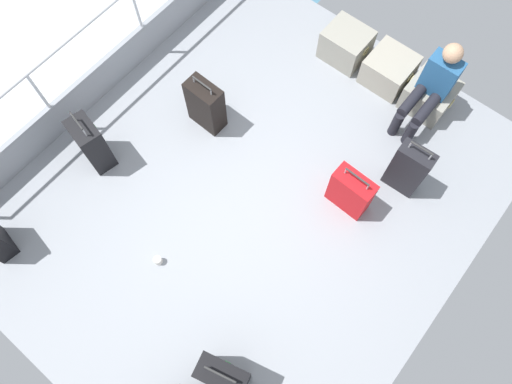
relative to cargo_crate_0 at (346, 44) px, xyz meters
name	(u,v)px	position (x,y,z in m)	size (l,w,h in m)	color
ground_plane	(251,197)	(0.30, -2.14, -0.23)	(4.40, 5.20, 0.06)	gray
gunwale_port	(103,77)	(-1.87, -2.14, 0.02)	(0.06, 5.20, 0.45)	gray
railing_port	(87,44)	(-1.87, -2.14, 0.58)	(0.04, 4.20, 1.02)	silver
sea_wake	(40,46)	(-3.30, -2.14, -0.54)	(12.00, 12.00, 0.01)	teal
cargo_crate_0	(346,44)	(0.00, 0.00, 0.00)	(0.54, 0.45, 0.40)	gray
cargo_crate_1	(389,70)	(0.59, 0.03, -0.02)	(0.54, 0.50, 0.36)	#9E9989
cargo_crate_2	(429,95)	(1.13, 0.03, -0.02)	(0.53, 0.50, 0.36)	gray
passenger_seated	(432,86)	(1.13, -0.15, 0.34)	(0.34, 0.66, 1.06)	#26598C
suitcase_0	(351,192)	(1.13, -1.55, 0.08)	(0.44, 0.22, 0.66)	red
suitcase_2	(223,376)	(1.27, -3.69, 0.12)	(0.47, 0.32, 0.76)	black
suitcase_3	(92,144)	(-1.27, -2.84, 0.13)	(0.41, 0.32, 0.80)	black
suitcase_4	(408,169)	(1.45, -1.01, 0.15)	(0.37, 0.20, 0.82)	black
suitcase_5	(206,105)	(-0.67, -1.73, 0.12)	(0.40, 0.23, 0.73)	black
paper_cup	(158,260)	(0.03, -3.29, -0.15)	(0.08, 0.08, 0.10)	white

